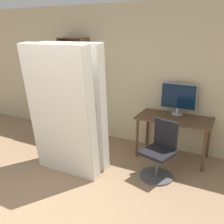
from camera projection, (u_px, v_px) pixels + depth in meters
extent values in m
cube|color=#C6B793|center=(123.00, 76.00, 4.96)|extent=(8.00, 0.06, 2.70)
cube|color=brown|center=(174.00, 118.00, 4.33)|extent=(1.27, 0.66, 0.03)
cylinder|color=brown|center=(137.00, 138.00, 4.47)|extent=(0.05, 0.05, 0.73)
cylinder|color=brown|center=(204.00, 151.00, 3.97)|extent=(0.05, 0.05, 0.73)
cylinder|color=brown|center=(147.00, 128.00, 4.93)|extent=(0.05, 0.05, 0.73)
cylinder|color=brown|center=(209.00, 139.00, 4.43)|extent=(0.05, 0.05, 0.73)
cylinder|color=#B7B7BC|center=(177.00, 114.00, 4.51)|extent=(0.19, 0.19, 0.02)
cylinder|color=#B7B7BC|center=(177.00, 111.00, 4.49)|extent=(0.04, 0.04, 0.10)
cube|color=#B7B7BC|center=(179.00, 96.00, 4.42)|extent=(0.62, 0.02, 0.45)
cube|color=#0A1E38|center=(178.00, 96.00, 4.41)|extent=(0.60, 0.03, 0.43)
cylinder|color=#4C4C51|center=(156.00, 176.00, 3.92)|extent=(0.52, 0.52, 0.03)
cylinder|color=#4C4C51|center=(157.00, 165.00, 3.86)|extent=(0.05, 0.05, 0.37)
cube|color=black|center=(158.00, 153.00, 3.79)|extent=(0.54, 0.54, 0.05)
cube|color=black|center=(166.00, 134.00, 3.86)|extent=(0.39, 0.15, 0.45)
cube|color=brown|center=(64.00, 86.00, 5.49)|extent=(0.02, 0.30, 2.07)
cube|color=brown|center=(87.00, 89.00, 5.23)|extent=(0.02, 0.30, 2.07)
cube|color=brown|center=(79.00, 86.00, 5.48)|extent=(0.61, 0.02, 2.07)
cube|color=brown|center=(77.00, 132.00, 5.68)|extent=(0.57, 0.27, 0.02)
cube|color=brown|center=(76.00, 110.00, 5.52)|extent=(0.57, 0.27, 0.02)
cube|color=brown|center=(75.00, 88.00, 5.36)|extent=(0.57, 0.27, 0.02)
cube|color=brown|center=(74.00, 64.00, 5.21)|extent=(0.57, 0.27, 0.02)
cube|color=brown|center=(73.00, 38.00, 5.05)|extent=(0.57, 0.27, 0.02)
cube|color=#1E4C9E|center=(67.00, 123.00, 5.71)|extent=(0.04, 0.18, 0.35)
cube|color=#287A38|center=(70.00, 123.00, 5.74)|extent=(0.03, 0.17, 0.33)
cube|color=orange|center=(69.00, 122.00, 5.65)|extent=(0.03, 0.17, 0.44)
cube|color=brown|center=(71.00, 123.00, 5.67)|extent=(0.03, 0.17, 0.35)
cube|color=#7A2D84|center=(72.00, 123.00, 5.66)|extent=(0.03, 0.19, 0.37)
cube|color=silver|center=(66.00, 101.00, 5.59)|extent=(0.02, 0.21, 0.34)
cube|color=orange|center=(66.00, 101.00, 5.52)|extent=(0.02, 0.16, 0.36)
cube|color=silver|center=(69.00, 102.00, 5.58)|extent=(0.03, 0.22, 0.30)
cube|color=#1E4C9E|center=(69.00, 101.00, 5.50)|extent=(0.03, 0.18, 0.40)
cube|color=orange|center=(73.00, 99.00, 5.55)|extent=(0.03, 0.15, 0.44)
cube|color=brown|center=(72.00, 103.00, 5.50)|extent=(0.02, 0.18, 0.31)
cube|color=#1E4C9E|center=(74.00, 102.00, 5.48)|extent=(0.03, 0.20, 0.35)
cube|color=orange|center=(76.00, 101.00, 5.49)|extent=(0.02, 0.19, 0.41)
cube|color=brown|center=(65.00, 77.00, 5.44)|extent=(0.02, 0.20, 0.40)
cube|color=teal|center=(67.00, 77.00, 5.44)|extent=(0.03, 0.18, 0.39)
cube|color=silver|center=(67.00, 77.00, 5.38)|extent=(0.02, 0.22, 0.42)
cube|color=brown|center=(69.00, 78.00, 5.38)|extent=(0.04, 0.22, 0.39)
cube|color=brown|center=(70.00, 78.00, 5.33)|extent=(0.04, 0.21, 0.41)
cube|color=#287A38|center=(63.00, 55.00, 5.26)|extent=(0.03, 0.20, 0.32)
cube|color=brown|center=(65.00, 53.00, 5.27)|extent=(0.03, 0.18, 0.40)
cube|color=#287A38|center=(66.00, 55.00, 5.25)|extent=(0.04, 0.22, 0.30)
cube|color=silver|center=(68.00, 54.00, 5.23)|extent=(0.04, 0.21, 0.36)
cube|color=silver|center=(61.00, 113.00, 3.71)|extent=(1.09, 0.40, 2.04)
cube|color=beige|center=(92.00, 119.00, 3.48)|extent=(0.01, 0.40, 2.00)
cube|color=silver|center=(74.00, 107.00, 4.00)|extent=(1.09, 0.35, 2.04)
cube|color=beige|center=(104.00, 112.00, 3.76)|extent=(0.01, 0.35, 2.00)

